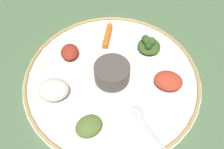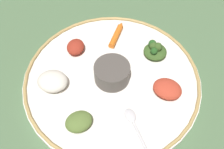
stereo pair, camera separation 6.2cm
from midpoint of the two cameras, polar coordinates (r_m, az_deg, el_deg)
ground_plane at (r=0.64m, az=-2.74°, el=-1.82°), size 2.40×2.40×0.00m
platter at (r=0.64m, az=-2.77°, el=-1.41°), size 0.42×0.42×0.02m
platter_rim at (r=0.63m, az=-2.81°, el=-0.83°), size 0.42×0.42×0.01m
center_bowl at (r=0.61m, az=-2.89°, el=0.27°), size 0.08×0.08×0.04m
spoon at (r=0.57m, az=4.80°, el=-11.51°), size 0.17×0.04×0.01m
greens_pile at (r=0.68m, az=5.41°, el=6.24°), size 0.08×0.08×0.04m
carrot_near_spoon at (r=0.71m, az=-3.43°, el=8.54°), size 0.07×0.08×0.02m
mound_rice_white at (r=0.61m, az=-15.40°, el=-3.41°), size 0.09×0.09×0.03m
mound_berbere_red at (r=0.62m, az=9.35°, el=-1.57°), size 0.09×0.08×0.03m
mound_collards at (r=0.56m, az=-8.27°, el=-11.26°), size 0.05×0.06×0.02m
mound_beet at (r=0.67m, az=-11.79°, el=4.61°), size 0.07×0.07×0.03m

